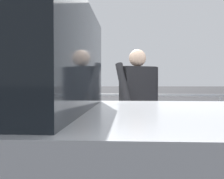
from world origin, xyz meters
TOP-DOWN VIEW (x-y plane):
  - sidewalk_curb at (0.00, 1.22)m, footprint 36.00×2.43m
  - parking_meter at (-0.35, 0.42)m, footprint 0.17×0.18m
  - pedestrian_at_meter at (0.22, 0.62)m, footprint 0.55×0.58m
  - background_railing at (0.00, 2.23)m, footprint 24.06×0.06m

SIDE VIEW (x-z plane):
  - sidewalk_curb at x=0.00m, z-range 0.00..0.12m
  - background_railing at x=0.00m, z-range 0.33..1.31m
  - pedestrian_at_meter at x=0.22m, z-range 0.23..1.84m
  - parking_meter at x=-0.35m, z-range 0.44..1.86m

